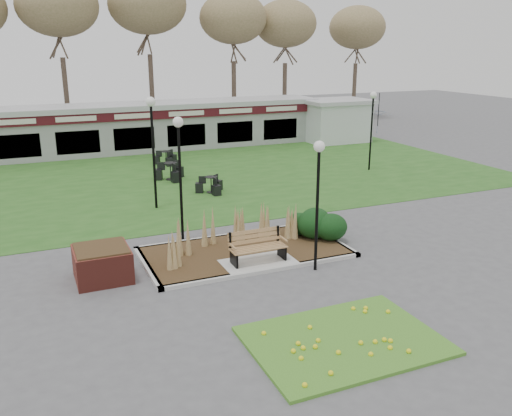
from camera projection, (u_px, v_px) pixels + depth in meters
name	position (u px, v px, depth m)	size (l,w,h in m)	color
ground	(260.00, 267.00, 16.07)	(100.00, 100.00, 0.00)	#515154
lawn	(162.00, 179.00, 26.61)	(34.00, 16.00, 0.02)	#25561B
flower_bed	(344.00, 339.00, 12.01)	(4.20, 3.00, 0.16)	#417521
planting_bed	(279.00, 236.00, 17.63)	(6.75, 3.40, 1.27)	#372C16
park_bench	(257.00, 246.00, 16.12)	(1.70, 0.66, 0.93)	olive
brick_planter	(102.00, 263.00, 15.14)	(1.50, 1.50, 0.95)	maroon
food_pavilion	(129.00, 127.00, 33.18)	(24.60, 3.40, 2.90)	#939396
service_hut	(336.00, 120.00, 36.59)	(4.40, 3.40, 2.83)	silver
tree_backdrop	(101.00, 15.00, 38.25)	(47.24, 5.24, 10.36)	#47382B
lamp_post_near_right	(318.00, 178.00, 15.09)	(0.32, 0.32, 3.82)	black
lamp_post_mid_left	(179.00, 152.00, 17.45)	(0.34, 0.34, 4.15)	black
lamp_post_mid_right	(152.00, 128.00, 20.94)	(0.37, 0.37, 4.43)	black
lamp_post_far_right	(372.00, 114.00, 27.68)	(0.34, 0.34, 4.06)	black
bistro_set_a	(166.00, 160.00, 29.77)	(1.37, 1.23, 0.73)	black
bistro_set_b	(211.00, 187.00, 24.05)	(1.36, 1.26, 0.73)	black
bistro_set_c	(171.00, 174.00, 26.34)	(1.58, 1.47, 0.85)	black
patio_umbrella	(378.00, 122.00, 36.32)	(2.16, 2.18, 2.20)	black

